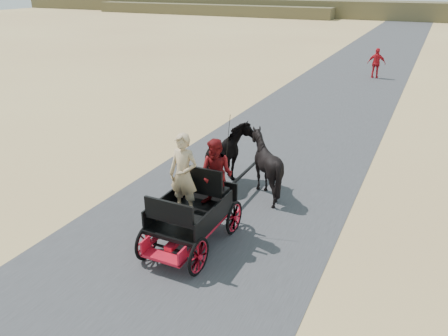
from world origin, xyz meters
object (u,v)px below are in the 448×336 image
at_px(carriage, 192,229).
at_px(horse_left, 228,158).
at_px(horse_right, 265,165).
at_px(pedestrian, 376,63).

distance_m(carriage, horse_left, 3.09).
bearing_deg(horse_right, carriage, 79.61).
relative_size(horse_right, pedestrian, 0.98).
height_order(horse_left, horse_right, horse_right).
height_order(carriage, pedestrian, pedestrian).
xyz_separation_m(carriage, horse_left, (-0.55, 3.00, 0.49)).
bearing_deg(pedestrian, horse_right, 86.91).
distance_m(horse_left, pedestrian, 16.98).
distance_m(carriage, horse_right, 3.09).
bearing_deg(horse_right, horse_left, 0.00).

